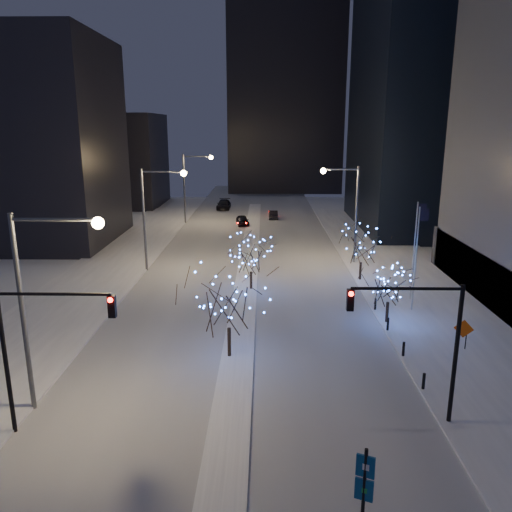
{
  "coord_description": "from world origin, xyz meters",
  "views": [
    {
      "loc": [
        1.59,
        -20.3,
        13.82
      ],
      "look_at": [
        1.05,
        13.62,
        5.0
      ],
      "focal_mm": 35.0,
      "sensor_mm": 36.0,
      "label": 1
    }
  ],
  "objects_px": {
    "holiday_tree_plaza_far": "(362,245)",
    "wayfinding_sign": "(364,485)",
    "street_lamp_east": "(348,202)",
    "holiday_tree_median_far": "(251,255)",
    "traffic_signal_west": "(37,338)",
    "holiday_tree_median_near": "(229,298)",
    "street_lamp_w_mid": "(154,205)",
    "street_lamp_w_far": "(191,179)",
    "construction_sign": "(463,331)",
    "car_far": "(224,205)",
    "holiday_tree_plaza_near": "(389,286)",
    "car_mid": "(273,214)",
    "car_near": "(242,220)",
    "traffic_signal_east": "(424,331)",
    "street_lamp_w_near": "(41,286)"
  },
  "relations": [
    {
      "from": "traffic_signal_west",
      "to": "holiday_tree_median_near",
      "type": "distance_m",
      "value": 11.2
    },
    {
      "from": "traffic_signal_west",
      "to": "holiday_tree_median_near",
      "type": "bearing_deg",
      "value": 44.65
    },
    {
      "from": "construction_sign",
      "to": "traffic_signal_east",
      "type": "bearing_deg",
      "value": -103.94
    },
    {
      "from": "street_lamp_w_mid",
      "to": "traffic_signal_west",
      "type": "relative_size",
      "value": 1.43
    },
    {
      "from": "wayfinding_sign",
      "to": "holiday_tree_median_far",
      "type": "bearing_deg",
      "value": 122.37
    },
    {
      "from": "street_lamp_w_far",
      "to": "traffic_signal_east",
      "type": "bearing_deg",
      "value": -70.68
    },
    {
      "from": "street_lamp_w_far",
      "to": "holiday_tree_plaza_near",
      "type": "bearing_deg",
      "value": -63.18
    },
    {
      "from": "traffic_signal_west",
      "to": "car_mid",
      "type": "relative_size",
      "value": 1.82
    },
    {
      "from": "wayfinding_sign",
      "to": "car_far",
      "type": "bearing_deg",
      "value": 121.21
    },
    {
      "from": "car_mid",
      "to": "holiday_tree_plaza_far",
      "type": "height_order",
      "value": "holiday_tree_plaza_far"
    },
    {
      "from": "wayfinding_sign",
      "to": "traffic_signal_west",
      "type": "bearing_deg",
      "value": 178.88
    },
    {
      "from": "street_lamp_east",
      "to": "holiday_tree_plaza_far",
      "type": "bearing_deg",
      "value": -86.08
    },
    {
      "from": "street_lamp_w_near",
      "to": "traffic_signal_east",
      "type": "relative_size",
      "value": 1.43
    },
    {
      "from": "street_lamp_w_mid",
      "to": "holiday_tree_plaza_far",
      "type": "height_order",
      "value": "street_lamp_w_mid"
    },
    {
      "from": "street_lamp_east",
      "to": "car_mid",
      "type": "xyz_separation_m",
      "value": [
        -7.05,
        26.08,
        -5.82
      ]
    },
    {
      "from": "car_far",
      "to": "street_lamp_w_mid",
      "type": "bearing_deg",
      "value": -94.85
    },
    {
      "from": "holiday_tree_plaza_near",
      "to": "street_lamp_w_far",
      "type": "bearing_deg",
      "value": 116.82
    },
    {
      "from": "car_near",
      "to": "holiday_tree_median_far",
      "type": "distance_m",
      "value": 29.76
    },
    {
      "from": "holiday_tree_plaza_far",
      "to": "wayfinding_sign",
      "type": "bearing_deg",
      "value": -100.42
    },
    {
      "from": "street_lamp_w_far",
      "to": "holiday_tree_plaza_far",
      "type": "height_order",
      "value": "street_lamp_w_far"
    },
    {
      "from": "traffic_signal_east",
      "to": "car_near",
      "type": "relative_size",
      "value": 1.72
    },
    {
      "from": "street_lamp_w_mid",
      "to": "traffic_signal_east",
      "type": "bearing_deg",
      "value": -55.49
    },
    {
      "from": "car_mid",
      "to": "wayfinding_sign",
      "type": "height_order",
      "value": "wayfinding_sign"
    },
    {
      "from": "street_lamp_w_far",
      "to": "car_mid",
      "type": "relative_size",
      "value": 2.6
    },
    {
      "from": "holiday_tree_median_far",
      "to": "car_far",
      "type": "bearing_deg",
      "value": 97.57
    },
    {
      "from": "street_lamp_east",
      "to": "holiday_tree_median_near",
      "type": "distance_m",
      "value": 24.69
    },
    {
      "from": "street_lamp_w_far",
      "to": "holiday_tree_median_near",
      "type": "xyz_separation_m",
      "value": [
        8.44,
        -44.16,
        -2.62
      ]
    },
    {
      "from": "street_lamp_east",
      "to": "holiday_tree_plaza_far",
      "type": "xyz_separation_m",
      "value": [
        0.42,
        -6.09,
        -3.08
      ]
    },
    {
      "from": "street_lamp_w_mid",
      "to": "wayfinding_sign",
      "type": "distance_m",
      "value": 36.08
    },
    {
      "from": "car_mid",
      "to": "holiday_tree_plaza_far",
      "type": "relative_size",
      "value": 0.68
    },
    {
      "from": "street_lamp_w_mid",
      "to": "wayfinding_sign",
      "type": "xyz_separation_m",
      "value": [
        13.94,
        -33.0,
        -4.32
      ]
    },
    {
      "from": "street_lamp_east",
      "to": "car_near",
      "type": "xyz_separation_m",
      "value": [
        -11.58,
        20.62,
        -5.76
      ]
    },
    {
      "from": "holiday_tree_median_near",
      "to": "car_near",
      "type": "bearing_deg",
      "value": 91.34
    },
    {
      "from": "street_lamp_w_far",
      "to": "construction_sign",
      "type": "relative_size",
      "value": 5.07
    },
    {
      "from": "holiday_tree_median_near",
      "to": "holiday_tree_median_far",
      "type": "distance_m",
      "value": 13.24
    },
    {
      "from": "wayfinding_sign",
      "to": "street_lamp_east",
      "type": "bearing_deg",
      "value": 104.89
    },
    {
      "from": "car_far",
      "to": "holiday_tree_plaza_far",
      "type": "distance_m",
      "value": 44.18
    },
    {
      "from": "traffic_signal_east",
      "to": "car_far",
      "type": "distance_m",
      "value": 65.76
    },
    {
      "from": "car_mid",
      "to": "wayfinding_sign",
      "type": "bearing_deg",
      "value": 91.12
    },
    {
      "from": "holiday_tree_plaza_near",
      "to": "holiday_tree_plaza_far",
      "type": "height_order",
      "value": "holiday_tree_plaza_far"
    },
    {
      "from": "car_mid",
      "to": "holiday_tree_plaza_far",
      "type": "xyz_separation_m",
      "value": [
        7.46,
        -32.17,
        2.74
      ]
    },
    {
      "from": "car_far",
      "to": "construction_sign",
      "type": "bearing_deg",
      "value": -70.25
    },
    {
      "from": "holiday_tree_median_far",
      "to": "traffic_signal_west",
      "type": "bearing_deg",
      "value": -113.03
    },
    {
      "from": "car_far",
      "to": "construction_sign",
      "type": "distance_m",
      "value": 59.34
    },
    {
      "from": "car_mid",
      "to": "wayfinding_sign",
      "type": "distance_m",
      "value": 62.13
    },
    {
      "from": "traffic_signal_east",
      "to": "street_lamp_w_mid",
      "type": "bearing_deg",
      "value": 124.51
    },
    {
      "from": "car_far",
      "to": "holiday_tree_median_far",
      "type": "relative_size",
      "value": 1.03
    },
    {
      "from": "street_lamp_w_near",
      "to": "holiday_tree_median_near",
      "type": "bearing_deg",
      "value": 34.69
    },
    {
      "from": "traffic_signal_east",
      "to": "construction_sign",
      "type": "distance_m",
      "value": 10.19
    },
    {
      "from": "traffic_signal_west",
      "to": "car_far",
      "type": "distance_m",
      "value": 65.26
    }
  ]
}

